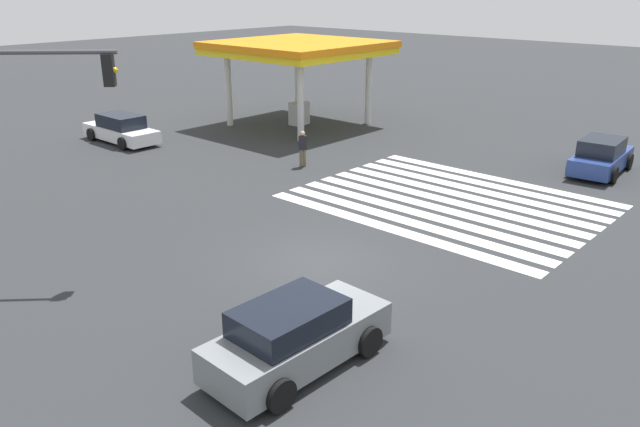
{
  "coord_description": "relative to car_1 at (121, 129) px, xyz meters",
  "views": [
    {
      "loc": [
        -11.36,
        12.63,
        7.85
      ],
      "look_at": [
        0.0,
        0.0,
        1.52
      ],
      "focal_mm": 35.0,
      "sensor_mm": 36.0,
      "label": 1
    }
  ],
  "objects": [
    {
      "name": "pedestrian",
      "position": [
        -10.11,
        -2.99,
        0.22
      ],
      "size": [
        0.41,
        0.41,
        1.64
      ],
      "rotation": [
        0.0,
        0.0,
        2.38
      ],
      "color": "brown",
      "rests_on": "ground_plane"
    },
    {
      "name": "crosswalk_markings",
      "position": [
        -17.49,
        -3.28,
        -0.68
      ],
      "size": [
        10.89,
        8.2,
        0.01
      ],
      "rotation": [
        0.0,
        0.0,
        1.57
      ],
      "color": "silver",
      "rests_on": "ground_plane"
    },
    {
      "name": "car_3",
      "position": [
        -20.44,
        -10.9,
        0.05
      ],
      "size": [
        2.2,
        4.35,
        1.56
      ],
      "rotation": [
        0.0,
        0.0,
        -1.49
      ],
      "color": "navy",
      "rests_on": "ground_plane"
    },
    {
      "name": "car_1",
      "position": [
        0.0,
        0.0,
        0.0
      ],
      "size": [
        4.81,
        1.94,
        1.46
      ],
      "rotation": [
        0.0,
        0.0,
        0.0
      ],
      "color": "silver",
      "rests_on": "ground_plane"
    },
    {
      "name": "gas_station_canopy",
      "position": [
        -3.86,
        -9.29,
        3.51
      ],
      "size": [
        8.28,
        8.28,
        4.72
      ],
      "color": "yellow",
      "rests_on": "ground_plane"
    },
    {
      "name": "car_2",
      "position": [
        -20.74,
        8.43,
        0.06
      ],
      "size": [
        2.06,
        4.37,
        1.56
      ],
      "rotation": [
        0.0,
        0.0,
        -1.61
      ],
      "color": "gray",
      "rests_on": "ground_plane"
    },
    {
      "name": "ground_plane",
      "position": [
        -17.49,
        4.05,
        -0.68
      ],
      "size": [
        151.24,
        151.24,
        0.0
      ],
      "primitive_type": "plane",
      "color": "#2B2D30"
    }
  ]
}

